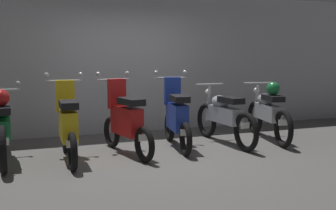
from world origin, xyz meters
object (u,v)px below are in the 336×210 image
motorbike_slot_2 (125,121)px  motorbike_slot_3 (176,117)px  motorbike_slot_5 (268,112)px  motorbike_slot_0 (2,126)px  motorbike_slot_1 (68,125)px  motorbike_slot_4 (224,116)px

motorbike_slot_2 → motorbike_slot_3: bearing=8.5°
motorbike_slot_2 → motorbike_slot_5: (2.73, 0.12, -0.00)m
motorbike_slot_5 → motorbike_slot_0: bearing=179.7°
motorbike_slot_0 → motorbike_slot_1: size_ratio=1.16×
motorbike_slot_0 → motorbike_slot_1: bearing=-13.4°
motorbike_slot_0 → motorbike_slot_4: size_ratio=1.00×
motorbike_slot_1 → motorbike_slot_3: bearing=6.5°
motorbike_slot_2 → motorbike_slot_5: 2.73m
motorbike_slot_1 → motorbike_slot_4: bearing=4.1°
motorbike_slot_2 → motorbike_slot_3: same height
motorbike_slot_0 → motorbike_slot_3: 2.72m
motorbike_slot_4 → motorbike_slot_5: 0.91m
motorbike_slot_0 → motorbike_slot_5: size_ratio=1.01×
motorbike_slot_2 → motorbike_slot_4: motorbike_slot_2 is taller
motorbike_slot_1 → motorbike_slot_5: (3.62, 0.19, -0.00)m
motorbike_slot_0 → motorbike_slot_4: (3.62, -0.02, -0.04)m
motorbike_slot_1 → motorbike_slot_4: (2.71, 0.19, -0.04)m
motorbike_slot_2 → motorbike_slot_4: (1.82, 0.12, -0.04)m
motorbike_slot_0 → motorbike_slot_3: bearing=-0.2°
motorbike_slot_3 → motorbike_slot_5: (1.81, -0.01, -0.00)m
motorbike_slot_5 → motorbike_slot_3: bearing=179.6°
motorbike_slot_1 → motorbike_slot_4: motorbike_slot_1 is taller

